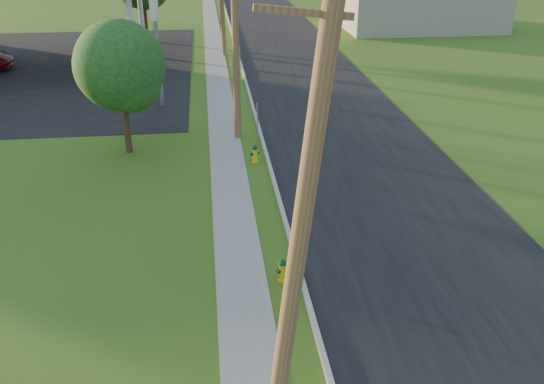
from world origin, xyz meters
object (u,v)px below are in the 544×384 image
(hydrant_near, at_px, (283,270))
(hydrant_mid, at_px, (255,154))
(fuel_pump_ne, at_px, (91,64))
(utility_pole_mid, at_px, (235,33))
(fuel_pump_se, at_px, (101,51))
(price_pylon, at_px, (154,5))
(tree_verge, at_px, (122,70))
(hydrant_far, at_px, (237,76))
(utility_pole_near, at_px, (299,245))

(hydrant_near, height_order, hydrant_mid, hydrant_mid)
(hydrant_near, bearing_deg, fuel_pump_ne, 110.63)
(utility_pole_mid, xyz_separation_m, fuel_pump_se, (-8.90, 17.00, -4.23))
(hydrant_mid, bearing_deg, price_pylon, 117.17)
(hydrant_near, bearing_deg, price_pylon, 104.19)
(utility_pole_mid, xyz_separation_m, fuel_pump_ne, (-8.90, 13.00, -4.23))
(fuel_pump_ne, relative_size, tree_verge, 0.55)
(price_pylon, xyz_separation_m, hydrant_far, (4.44, 4.76, -5.09))
(tree_verge, bearing_deg, hydrant_near, -63.21)
(hydrant_mid, distance_m, hydrant_far, 13.40)
(utility_pole_near, bearing_deg, fuel_pump_se, 104.27)
(price_pylon, distance_m, hydrant_near, 18.87)
(fuel_pump_ne, bearing_deg, fuel_pump_se, 90.00)
(fuel_pump_se, bearing_deg, tree_verge, -77.68)
(utility_pole_mid, height_order, hydrant_mid, utility_pole_mid)
(fuel_pump_ne, height_order, hydrant_near, fuel_pump_ne)
(hydrant_near, bearing_deg, tree_verge, 116.79)
(utility_pole_near, xyz_separation_m, fuel_pump_ne, (-8.90, 31.00, -4.08))
(utility_pole_mid, height_order, fuel_pump_ne, utility_pole_mid)
(fuel_pump_ne, xyz_separation_m, tree_verge, (4.00, -14.31, 3.04))
(hydrant_near, xyz_separation_m, hydrant_far, (-0.01, 22.38, -0.02))
(hydrant_near, xyz_separation_m, hydrant_mid, (-0.02, 8.98, 0.03))
(fuel_pump_ne, relative_size, hydrant_mid, 3.96)
(fuel_pump_se, bearing_deg, utility_pole_mid, -62.37)
(utility_pole_near, xyz_separation_m, fuel_pump_se, (-8.90, 35.00, -4.08))
(utility_pole_mid, distance_m, hydrant_mid, 5.56)
(utility_pole_near, xyz_separation_m, hydrant_far, (0.54, 28.26, -4.46))
(hydrant_near, bearing_deg, utility_pole_near, -95.40)
(utility_pole_mid, distance_m, hydrant_near, 12.97)
(fuel_pump_se, distance_m, tree_verge, 18.98)
(fuel_pump_ne, distance_m, price_pylon, 10.17)
(utility_pole_mid, relative_size, hydrant_mid, 12.12)
(fuel_pump_ne, height_order, hydrant_far, fuel_pump_ne)
(utility_pole_mid, height_order, hydrant_far, utility_pole_mid)
(price_pylon, bearing_deg, hydrant_far, 46.99)
(utility_pole_mid, height_order, fuel_pump_se, utility_pole_mid)
(tree_verge, bearing_deg, hydrant_mid, -18.63)
(price_pylon, height_order, hydrant_far, price_pylon)
(fuel_pump_se, bearing_deg, fuel_pump_ne, -90.00)
(hydrant_mid, bearing_deg, fuel_pump_se, 115.10)
(hydrant_mid, bearing_deg, fuel_pump_ne, 120.31)
(utility_pole_near, xyz_separation_m, tree_verge, (-4.90, 16.69, -1.04))
(price_pylon, height_order, hydrant_near, price_pylon)
(price_pylon, distance_m, hydrant_far, 8.26)
(price_pylon, relative_size, hydrant_mid, 8.47)
(fuel_pump_ne, distance_m, hydrant_mid, 18.70)
(fuel_pump_se, bearing_deg, hydrant_near, -72.01)
(hydrant_far, bearing_deg, hydrant_mid, -90.03)
(utility_pole_near, height_order, utility_pole_mid, utility_pole_mid)
(tree_verge, distance_m, hydrant_mid, 6.65)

